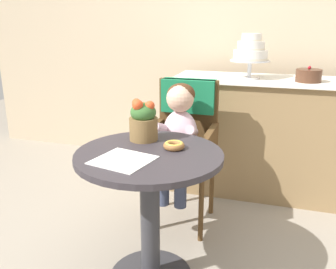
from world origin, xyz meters
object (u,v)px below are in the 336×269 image
at_px(donut_front, 174,145).
at_px(flower_vase, 143,120).
at_px(cafe_table, 150,192).
at_px(seated_child, 179,130).
at_px(tiered_cake_stand, 251,52).
at_px(round_layer_cake, 309,76).
at_px(wicker_chair, 185,129).

bearing_deg(donut_front, flower_vase, 154.84).
bearing_deg(cafe_table, donut_front, 40.35).
height_order(seated_child, tiered_cake_stand, tiered_cake_stand).
bearing_deg(flower_vase, round_layer_cake, 51.51).
distance_m(wicker_chair, seated_child, 0.16).
xyz_separation_m(donut_front, flower_vase, (-0.19, 0.09, 0.09)).
xyz_separation_m(donut_front, round_layer_cake, (0.67, 1.18, 0.21)).
bearing_deg(donut_front, seated_child, 102.40).
distance_m(wicker_chair, round_layer_cake, 1.00).
bearing_deg(donut_front, cafe_table, -139.65).
height_order(cafe_table, donut_front, donut_front).
bearing_deg(flower_vase, seated_child, 75.64).
bearing_deg(flower_vase, donut_front, -25.16).
height_order(seated_child, donut_front, seated_child).
relative_size(wicker_chair, donut_front, 8.98).
xyz_separation_m(seated_child, tiered_cake_stand, (0.35, 0.76, 0.42)).
bearing_deg(tiered_cake_stand, cafe_table, -104.91).
xyz_separation_m(cafe_table, round_layer_cake, (0.77, 1.26, 0.44)).
distance_m(cafe_table, tiered_cake_stand, 1.47).
bearing_deg(wicker_chair, tiered_cake_stand, 60.55).
bearing_deg(round_layer_cake, tiered_cake_stand, 174.78).
relative_size(wicker_chair, tiered_cake_stand, 2.86).
height_order(donut_front, flower_vase, flower_vase).
relative_size(tiered_cake_stand, round_layer_cake, 1.85).
xyz_separation_m(cafe_table, flower_vase, (-0.09, 0.18, 0.32)).
xyz_separation_m(flower_vase, round_layer_cake, (0.86, 1.08, 0.12)).
bearing_deg(tiered_cake_stand, seated_child, -114.50).
bearing_deg(seated_child, tiered_cake_stand, 65.50).
height_order(wicker_chair, round_layer_cake, round_layer_cake).
distance_m(seated_child, donut_front, 0.47).
height_order(tiered_cake_stand, round_layer_cake, tiered_cake_stand).
bearing_deg(wicker_chair, seated_child, -89.63).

